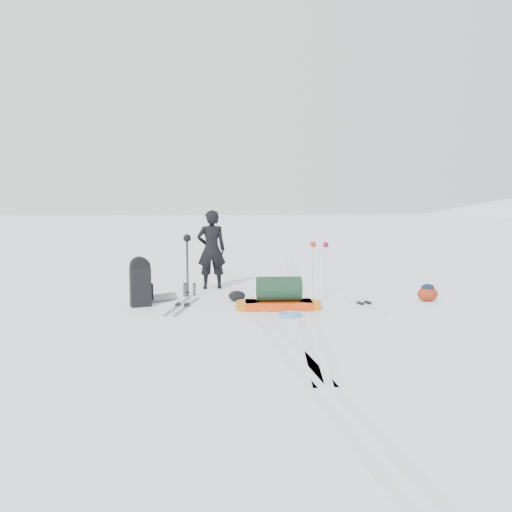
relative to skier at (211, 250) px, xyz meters
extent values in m
plane|color=white|center=(0.72, -1.82, -0.94)|extent=(200.00, 200.00, 0.00)
cube|color=silver|center=(0.60, -1.82, -0.93)|extent=(1.40, 17.97, 0.01)
cube|color=silver|center=(0.84, -1.82, -0.93)|extent=(1.40, 17.97, 0.01)
cube|color=silver|center=(2.00, 0.18, -0.93)|extent=(2.09, 13.88, 0.01)
cube|color=silver|center=(2.24, 0.18, -0.93)|extent=(2.09, 13.88, 0.01)
imported|color=black|center=(0.00, 0.00, 0.00)|extent=(0.72, 0.50, 1.87)
cube|color=red|center=(1.23, -2.56, -0.86)|extent=(1.31, 0.61, 0.16)
cylinder|color=orange|center=(1.81, -2.59, -0.86)|extent=(0.50, 0.50, 0.16)
cylinder|color=#C25B0B|center=(0.64, -2.52, -0.86)|extent=(0.50, 0.50, 0.16)
cylinder|color=black|center=(1.23, -2.56, -0.54)|extent=(0.88, 0.52, 0.47)
cube|color=black|center=(-1.44, -1.98, -0.55)|extent=(0.45, 0.37, 0.77)
cylinder|color=black|center=(-1.44, -1.98, -0.15)|extent=(0.43, 0.36, 0.37)
cube|color=black|center=(-1.25, -1.90, -0.66)|extent=(0.14, 0.21, 0.33)
cylinder|color=slate|center=(-1.05, -1.52, -0.85)|extent=(0.60, 0.45, 0.16)
cylinder|color=black|center=(-0.56, -1.04, -0.30)|extent=(0.03, 0.03, 1.27)
cylinder|color=black|center=(-0.53, -1.12, -0.30)|extent=(0.03, 0.03, 1.27)
torus|color=black|center=(-0.56, -1.04, -0.84)|extent=(0.11, 0.11, 0.01)
torus|color=black|center=(-0.53, -1.12, -0.84)|extent=(0.11, 0.11, 0.01)
sphere|color=black|center=(-0.54, -1.09, 0.35)|extent=(0.17, 0.17, 0.17)
cylinder|color=silver|center=(2.13, -1.48, -0.37)|extent=(0.02, 0.02, 1.14)
cylinder|color=silver|center=(2.39, -1.57, -0.37)|extent=(0.02, 0.02, 1.14)
torus|color=silver|center=(2.13, -1.48, -0.85)|extent=(0.09, 0.09, 0.01)
torus|color=silver|center=(2.39, -1.57, -0.85)|extent=(0.09, 0.09, 0.01)
sphere|color=maroon|center=(2.13, -1.48, 0.22)|extent=(0.12, 0.12, 0.12)
sphere|color=maroon|center=(2.39, -1.57, 0.22)|extent=(0.12, 0.12, 0.12)
cube|color=gray|center=(-0.53, -2.12, -0.93)|extent=(0.50, 1.79, 0.02)
cube|color=#93959B|center=(-0.71, -2.08, -0.93)|extent=(0.50, 1.79, 0.02)
cube|color=black|center=(-0.53, -2.12, -0.90)|extent=(0.11, 0.19, 0.05)
cube|color=black|center=(-0.71, -2.08, -0.90)|extent=(0.11, 0.19, 0.05)
cube|color=silver|center=(2.91, -2.35, -0.93)|extent=(0.54, 1.71, 0.02)
cube|color=silver|center=(3.08, -2.31, -0.93)|extent=(0.54, 1.71, 0.02)
cube|color=black|center=(2.91, -2.35, -0.90)|extent=(0.11, 0.19, 0.05)
cube|color=black|center=(3.08, -2.31, -0.90)|extent=(0.11, 0.19, 0.05)
torus|color=#508FC2|center=(1.34, -3.17, -0.91)|extent=(0.57, 0.57, 0.04)
torus|color=#5AA2DB|center=(1.34, -3.13, -0.90)|extent=(0.44, 0.44, 0.04)
ellipsoid|color=maroon|center=(4.42, -2.11, -0.78)|extent=(0.43, 0.33, 0.30)
ellipsoid|color=black|center=(4.42, -2.11, -0.65)|extent=(0.27, 0.22, 0.15)
cylinder|color=slate|center=(-0.61, -1.02, -0.80)|extent=(0.10, 0.10, 0.27)
cylinder|color=slate|center=(-0.40, -0.93, -0.81)|extent=(0.10, 0.10, 0.25)
cylinder|color=black|center=(-0.61, -1.02, -0.65)|extent=(0.08, 0.08, 0.03)
cylinder|color=black|center=(-0.40, -0.93, -0.67)|extent=(0.08, 0.08, 0.03)
ellipsoid|color=black|center=(0.49, -1.66, -0.83)|extent=(0.39, 0.33, 0.22)
camera|label=1|loc=(-0.23, -11.87, 1.04)|focal=35.00mm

